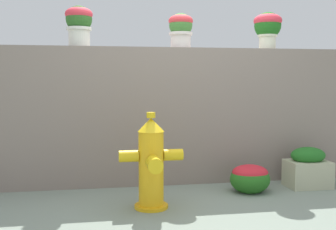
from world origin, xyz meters
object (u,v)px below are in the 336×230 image
object	(u,v)px
potted_plant_1	(79,22)
planter_box	(308,168)
fire_hydrant	(151,164)
flower_bush_left	(250,177)
potted_plant_3	(268,26)
potted_plant_2	(181,28)

from	to	relation	value
potted_plant_1	planter_box	xyz separation A→B (m)	(2.42, -0.52, -1.57)
fire_hydrant	flower_bush_left	bearing A→B (deg)	18.80
potted_plant_3	flower_bush_left	xyz separation A→B (m)	(-0.40, -0.56, -1.62)
potted_plant_3	planter_box	size ratio (longest dim) A/B	0.95
potted_plant_2	fire_hydrant	size ratio (longest dim) A/B	0.45
potted_plant_1	fire_hydrant	distance (m)	1.81
flower_bush_left	planter_box	size ratio (longest dim) A/B	0.93
flower_bush_left	planter_box	world-z (taller)	planter_box
potted_plant_3	fire_hydrant	bearing A→B (deg)	-147.83
fire_hydrant	planter_box	size ratio (longest dim) A/B	1.94
fire_hydrant	potted_plant_1	bearing A→B (deg)	123.72
fire_hydrant	flower_bush_left	distance (m)	1.16
potted_plant_2	potted_plant_1	bearing A→B (deg)	178.70
potted_plant_3	planter_box	xyz separation A→B (m)	(0.29, -0.47, -1.57)
fire_hydrant	flower_bush_left	xyz separation A→B (m)	(1.08, 0.37, -0.25)
fire_hydrant	flower_bush_left	world-z (taller)	fire_hydrant
potted_plant_1	potted_plant_2	size ratio (longest dim) A/B	1.14
potted_plant_1	fire_hydrant	xyz separation A→B (m)	(0.65, -0.98, -1.38)
potted_plant_1	potted_plant_3	bearing A→B (deg)	-1.26
planter_box	fire_hydrant	bearing A→B (deg)	-165.43
fire_hydrant	planter_box	bearing A→B (deg)	14.57
potted_plant_1	potted_plant_3	size ratio (longest dim) A/B	1.04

